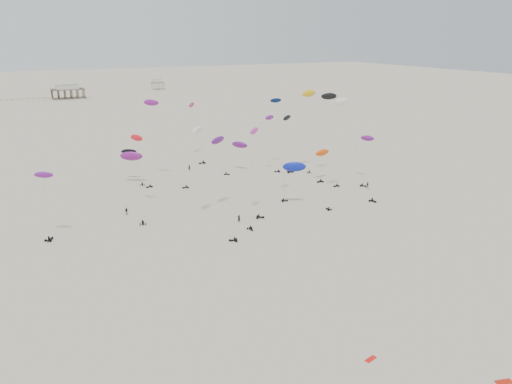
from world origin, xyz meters
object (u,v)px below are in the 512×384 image
pavilion_main (68,92)px  rig_0 (366,149)px  spectator_0 (239,222)px  rig_9 (157,118)px  rig_4 (349,124)px  pavilion_small (158,85)px

pavilion_main → rig_0: (53.56, -246.25, 5.25)m
pavilion_main → spectator_0: size_ratio=10.05×
pavilion_main → rig_9: rig_9 is taller
pavilion_main → spectator_0: pavilion_main is taller
rig_4 → pavilion_main: bearing=-92.3°
pavilion_main → pavilion_small: pavilion_main is taller
rig_9 → pavilion_small: bearing=-23.8°
pavilion_main → pavilion_small: size_ratio=2.33×
rig_0 → rig_9: 60.57m
rig_9 → rig_4: bearing=-139.1°
pavilion_small → rig_0: 276.80m
pavilion_main → spectator_0: 260.98m
pavilion_small → rig_9: bearing=-105.7°
rig_4 → spectator_0: (-34.02, -5.94, -19.21)m
rig_4 → rig_9: bearing=-52.4°
rig_4 → spectator_0: size_ratio=12.56×
rig_4 → spectator_0: rig_4 is taller
rig_4 → rig_0: bearing=-158.3°
pavilion_main → rig_4: (40.21, -254.94, 14.99)m
rig_9 → pavilion_main: bearing=-8.1°
pavilion_small → spectator_0: bearing=-102.4°
rig_0 → rig_4: (-13.35, -8.69, 9.74)m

